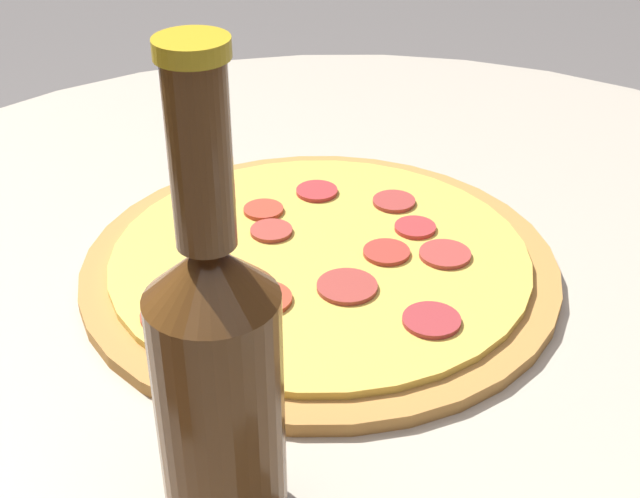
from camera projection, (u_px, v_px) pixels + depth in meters
table at (358, 469)px, 0.76m from camera, size 1.01×1.01×0.77m
pizza at (320, 263)px, 0.68m from camera, size 0.36×0.36×0.02m
beer_bottle at (217, 373)px, 0.43m from camera, size 0.06×0.06×0.26m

